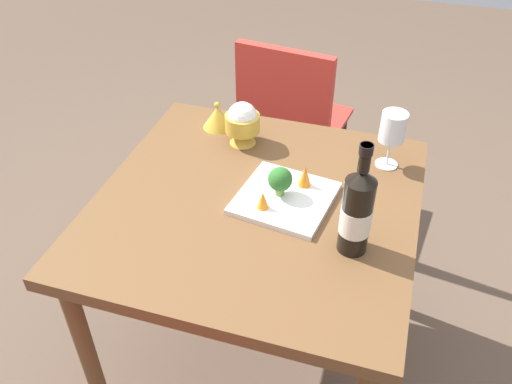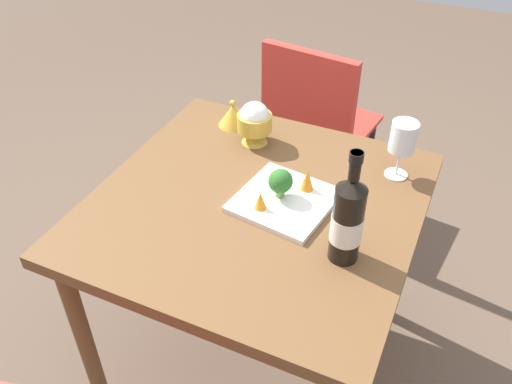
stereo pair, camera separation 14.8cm
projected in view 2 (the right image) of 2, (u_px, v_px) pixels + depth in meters
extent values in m
plane|color=brown|center=(256.00, 355.00, 1.96)|extent=(8.00, 8.00, 0.00)
cube|color=brown|center=(256.00, 206.00, 1.52)|extent=(0.89, 0.89, 0.04)
cylinder|color=brown|center=(208.00, 194.00, 2.14)|extent=(0.05, 0.05, 0.69)
cylinder|color=brown|center=(85.00, 342.00, 1.60)|extent=(0.05, 0.05, 0.69)
cylinder|color=brown|center=(400.00, 251.00, 1.89)|extent=(0.05, 0.05, 0.69)
cube|color=red|center=(324.00, 125.00, 2.37)|extent=(0.45, 0.45, 0.02)
cube|color=red|center=(307.00, 99.00, 2.12)|extent=(0.09, 0.40, 0.40)
cylinder|color=black|center=(305.00, 139.00, 2.70)|extent=(0.03, 0.03, 0.43)
cylinder|color=black|center=(368.00, 159.00, 2.55)|extent=(0.03, 0.03, 0.43)
cylinder|color=black|center=(270.00, 173.00, 2.47)|extent=(0.03, 0.03, 0.43)
cylinder|color=black|center=(337.00, 198.00, 2.33)|extent=(0.03, 0.03, 0.43)
cylinder|color=black|center=(347.00, 224.00, 1.27)|extent=(0.08, 0.07, 0.21)
cone|color=black|center=(353.00, 184.00, 1.19)|extent=(0.08, 0.07, 0.03)
cylinder|color=black|center=(355.00, 166.00, 1.16)|extent=(0.03, 0.03, 0.07)
cylinder|color=black|center=(356.00, 157.00, 1.15)|extent=(0.03, 0.03, 0.02)
cylinder|color=silver|center=(346.00, 228.00, 1.27)|extent=(0.08, 0.08, 0.07)
cylinder|color=white|center=(396.00, 174.00, 1.59)|extent=(0.07, 0.07, 0.00)
cylinder|color=white|center=(398.00, 162.00, 1.57)|extent=(0.01, 0.01, 0.08)
cylinder|color=white|center=(403.00, 137.00, 1.51)|extent=(0.08, 0.08, 0.09)
cone|color=gold|center=(255.00, 136.00, 1.72)|extent=(0.08, 0.08, 0.04)
cylinder|color=gold|center=(255.00, 122.00, 1.69)|extent=(0.11, 0.11, 0.05)
sphere|color=white|center=(255.00, 116.00, 1.68)|extent=(0.09, 0.09, 0.09)
cone|color=gold|center=(233.00, 115.00, 1.79)|extent=(0.10, 0.10, 0.07)
sphere|color=gold|center=(233.00, 103.00, 1.76)|extent=(0.02, 0.02, 0.02)
cube|color=white|center=(285.00, 200.00, 1.49)|extent=(0.28, 0.28, 0.02)
cylinder|color=#729E4C|center=(280.00, 192.00, 1.48)|extent=(0.03, 0.03, 0.03)
sphere|color=#2D6B28|center=(280.00, 181.00, 1.46)|extent=(0.07, 0.07, 0.07)
cone|color=orange|center=(307.00, 180.00, 1.50)|extent=(0.04, 0.04, 0.06)
cone|color=orange|center=(260.00, 200.00, 1.44)|extent=(0.03, 0.03, 0.05)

